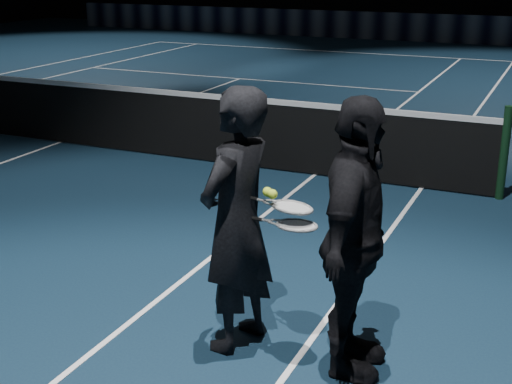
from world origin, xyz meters
TOP-DOWN VIEW (x-y plane):
  - floor at (0.00, 0.00)m, footprint 36.00×36.00m
  - court_lines at (0.00, 0.00)m, footprint 10.98×23.78m
  - net_post_right at (6.40, 0.00)m, footprint 0.10×0.10m
  - net_mesh at (0.00, 0.00)m, footprint 12.80×0.02m
  - net_tape at (0.00, 0.00)m, footprint 12.80×0.03m
  - sponsor_backdrop at (0.00, 15.50)m, footprint 22.00×0.15m
  - player_a at (5.00, -4.20)m, footprint 0.57×0.76m
  - player_b at (5.85, -4.20)m, footprint 0.55×1.15m
  - racket_lower at (5.45, -4.20)m, footprint 0.68×0.22m
  - racket_upper at (5.40, -4.16)m, footprint 0.69×0.26m
  - tennis_balls at (5.25, -4.19)m, footprint 0.12×0.10m

SIDE VIEW (x-z plane):
  - floor at x=0.00m, z-range 0.00..0.00m
  - court_lines at x=0.00m, z-range 0.00..0.01m
  - net_mesh at x=0.00m, z-range 0.02..0.88m
  - sponsor_backdrop at x=0.00m, z-range 0.00..0.90m
  - net_post_right at x=6.40m, z-range 0.00..1.10m
  - net_tape at x=0.00m, z-range 0.88..0.95m
  - player_a at x=5.00m, z-range 0.00..1.91m
  - player_b at x=5.85m, z-range 0.00..1.91m
  - racket_lower at x=5.45m, z-range 0.98..1.01m
  - racket_upper at x=5.40m, z-range 1.05..1.15m
  - tennis_balls at x=5.25m, z-range 1.15..1.27m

